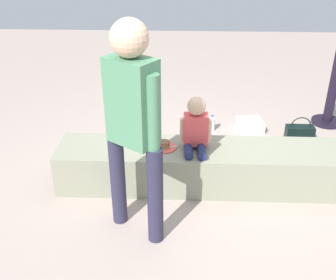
# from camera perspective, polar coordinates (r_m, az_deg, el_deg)

# --- Properties ---
(ground_plane) EXTENTS (12.00, 12.00, 0.00)m
(ground_plane) POSITION_cam_1_polar(r_m,az_deg,el_deg) (3.88, 4.55, -6.13)
(ground_plane) COLOR #A39186
(concrete_ledge) EXTENTS (2.61, 0.52, 0.39)m
(concrete_ledge) POSITION_cam_1_polar(r_m,az_deg,el_deg) (3.77, 4.66, -3.71)
(concrete_ledge) COLOR gray
(concrete_ledge) RESTS_ON ground_plane
(child_seated) EXTENTS (0.28, 0.32, 0.48)m
(child_seated) POSITION_cam_1_polar(r_m,az_deg,el_deg) (3.57, 3.88, 1.81)
(child_seated) COLOR #1B254F
(child_seated) RESTS_ON concrete_ledge
(adult_standing) EXTENTS (0.43, 0.36, 1.66)m
(adult_standing) POSITION_cam_1_polar(r_m,az_deg,el_deg) (2.83, -4.94, 3.42)
(adult_standing) COLOR #28263E
(adult_standing) RESTS_ON ground_plane
(cake_plate) EXTENTS (0.22, 0.22, 0.07)m
(cake_plate) POSITION_cam_1_polar(r_m,az_deg,el_deg) (3.66, -0.53, -0.81)
(cake_plate) COLOR #E0594C
(cake_plate) RESTS_ON concrete_ledge
(gift_bag) EXTENTS (0.24, 0.09, 0.30)m
(gift_bag) POSITION_cam_1_polar(r_m,az_deg,el_deg) (4.75, -5.77, 2.50)
(gift_bag) COLOR #B259BF
(gift_bag) RESTS_ON ground_plane
(railing_post) EXTENTS (0.36, 0.36, 1.06)m
(railing_post) POSITION_cam_1_polar(r_m,az_deg,el_deg) (5.21, 21.90, 6.09)
(railing_post) COLOR black
(railing_post) RESTS_ON ground_plane
(water_bottle_near_gift) EXTENTS (0.07, 0.07, 0.20)m
(water_bottle_near_gift) POSITION_cam_1_polar(r_m,az_deg,el_deg) (4.81, 6.13, 2.31)
(water_bottle_near_gift) COLOR silver
(water_bottle_near_gift) RESTS_ON ground_plane
(cake_box_white) EXTENTS (0.31, 0.33, 0.11)m
(cake_box_white) POSITION_cam_1_polar(r_m,az_deg,el_deg) (4.93, 11.37, 2.07)
(cake_box_white) COLOR white
(cake_box_white) RESTS_ON ground_plane
(handbag_black_leather) EXTENTS (0.30, 0.13, 0.32)m
(handbag_black_leather) POSITION_cam_1_polar(r_m,az_deg,el_deg) (4.73, 17.82, 0.76)
(handbag_black_leather) COLOR black
(handbag_black_leather) RESTS_ON ground_plane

